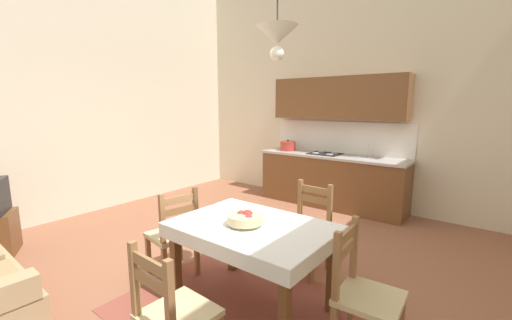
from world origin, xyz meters
The scene contains 12 objects.
ground_plane centered at (0.00, 0.00, -0.05)m, with size 6.72×6.18×0.10m, color #935B42.
wall_back centered at (0.00, 2.85, 2.14)m, with size 6.72×0.12×4.28m, color beige.
wall_left centered at (-3.12, 0.00, 2.14)m, with size 0.12×6.18×4.28m, color beige.
area_rug centered at (0.61, -0.69, 0.00)m, with size 2.10×1.60×0.01m, color brown.
kitchen_cabinetry centered at (-0.09, 2.52, 0.86)m, with size 2.52×0.63×2.20m.
dining_table centered at (0.61, -0.59, 0.62)m, with size 1.32×0.92×0.75m.
dining_chair_kitchen_side centered at (0.67, 0.27, 0.44)m, with size 0.43×0.43×0.93m.
dining_chair_camera_side centered at (0.69, -1.49, 0.44)m, with size 0.43×0.43×0.93m.
dining_chair_window_side centered at (1.55, -0.54, 0.44)m, with size 0.44×0.44×0.93m.
dining_chair_tv_side centered at (-0.33, -0.68, 0.44)m, with size 0.49×0.49×0.93m.
fruit_bowl centered at (0.58, -0.65, 0.81)m, with size 0.30×0.30×0.12m.
pendant_lamp centered at (0.75, -0.45, 2.26)m, with size 0.32×0.32×0.81m.
Camera 1 is at (2.21, -2.61, 1.74)m, focal length 22.65 mm.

